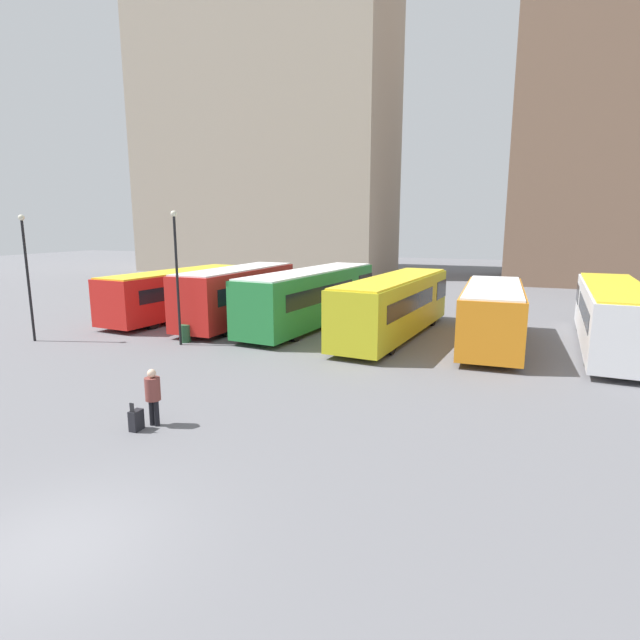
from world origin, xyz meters
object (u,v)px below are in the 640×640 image
(bus_3, at_px, (395,304))
(bus_4, at_px, (492,313))
(bus_2, at_px, (312,295))
(bus_5, at_px, (613,314))
(lamp_post_2, at_px, (177,268))
(trash_bin, at_px, (185,333))
(suitcase, at_px, (136,420))
(bus_1, at_px, (238,294))
(lamp_post_1, at_px, (27,269))
(traveler, at_px, (153,392))
(bus_0, at_px, (178,292))

(bus_3, xyz_separation_m, bus_4, (4.68, -0.36, -0.11))
(bus_2, xyz_separation_m, bus_5, (14.68, 0.03, -0.10))
(lamp_post_2, height_order, trash_bin, lamp_post_2)
(bus_3, xyz_separation_m, suitcase, (-3.98, -14.28, -1.35))
(bus_1, bearing_deg, suitcase, -159.59)
(lamp_post_1, xyz_separation_m, trash_bin, (6.99, 2.46, -3.10))
(bus_1, xyz_separation_m, bus_3, (8.94, 0.17, -0.09))
(bus_1, bearing_deg, traveler, -158.10)
(bus_4, distance_m, bus_5, 5.28)
(lamp_post_1, bearing_deg, trash_bin, 19.41)
(bus_4, bearing_deg, trash_bin, 107.24)
(suitcase, height_order, lamp_post_1, lamp_post_1)
(suitcase, bearing_deg, bus_3, -16.59)
(bus_3, relative_size, bus_4, 1.24)
(bus_0, height_order, lamp_post_1, lamp_post_1)
(bus_4, xyz_separation_m, bus_5, (5.12, 1.32, 0.07))
(suitcase, bearing_deg, bus_2, 2.40)
(bus_5, distance_m, lamp_post_2, 19.97)
(traveler, bearing_deg, lamp_post_2, 31.28)
(bus_0, bearing_deg, trash_bin, -136.27)
(lamp_post_2, bearing_deg, bus_2, 57.74)
(bus_0, bearing_deg, bus_4, -87.31)
(bus_1, height_order, bus_4, bus_1)
(bus_3, relative_size, bus_5, 0.96)
(bus_5, height_order, lamp_post_1, lamp_post_1)
(bus_1, bearing_deg, bus_3, -87.84)
(bus_5, height_order, lamp_post_2, lamp_post_2)
(bus_3, height_order, lamp_post_2, lamp_post_2)
(bus_0, xyz_separation_m, bus_5, (23.19, 0.61, 0.04))
(bus_2, height_order, traveler, bus_2)
(traveler, bearing_deg, bus_1, 19.83)
(trash_bin, bearing_deg, lamp_post_1, -160.59)
(bus_5, bearing_deg, bus_3, 99.33)
(bus_4, bearing_deg, bus_3, 84.31)
(bus_3, distance_m, lamp_post_1, 17.85)
(bus_0, xyz_separation_m, traveler, (9.66, -14.18, -0.58))
(traveler, bearing_deg, bus_4, -33.01)
(bus_1, bearing_deg, bus_5, -85.48)
(lamp_post_2, bearing_deg, lamp_post_1, -165.01)
(bus_3, distance_m, bus_5, 9.84)
(bus_5, bearing_deg, bus_0, 95.22)
(lamp_post_1, relative_size, lamp_post_2, 0.97)
(bus_2, height_order, bus_4, bus_2)
(bus_1, xyz_separation_m, traveler, (5.20, -13.65, -0.75))
(bus_1, height_order, lamp_post_2, lamp_post_2)
(traveler, bearing_deg, bus_0, 33.25)
(bus_1, relative_size, bus_2, 0.78)
(suitcase, bearing_deg, traveler, -28.94)
(bus_0, distance_m, bus_3, 13.40)
(bus_0, bearing_deg, bus_3, -86.56)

